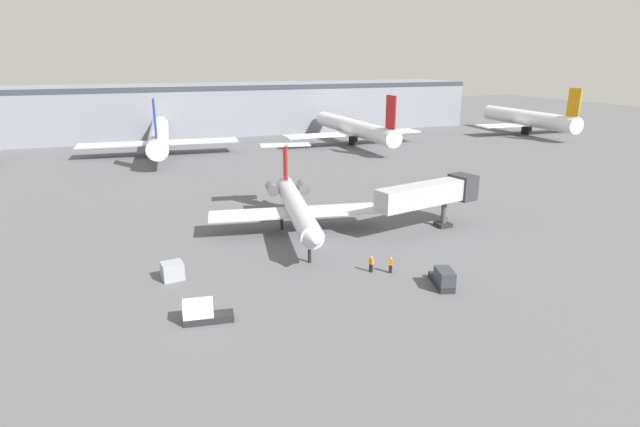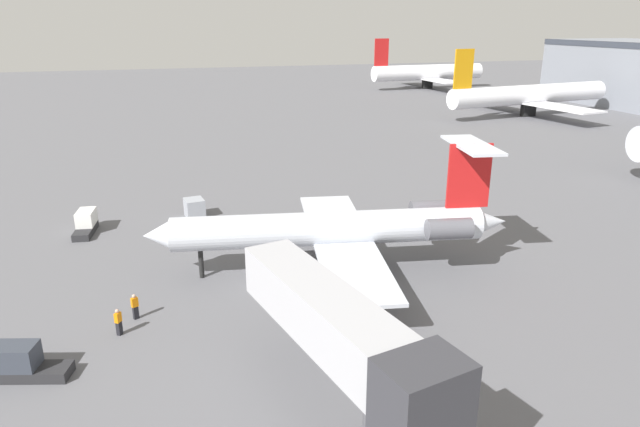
{
  "view_description": "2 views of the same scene",
  "coord_description": "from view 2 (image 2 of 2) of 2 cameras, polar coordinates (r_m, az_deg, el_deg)",
  "views": [
    {
      "loc": [
        -18.59,
        -51.28,
        20.55
      ],
      "look_at": [
        2.42,
        2.92,
        2.87
      ],
      "focal_mm": 28.57,
      "sensor_mm": 36.0,
      "label": 1
    },
    {
      "loc": [
        36.69,
        -7.17,
        17.72
      ],
      "look_at": [
        -2.71,
        4.95,
        3.63
      ],
      "focal_mm": 31.61,
      "sensor_mm": 36.0,
      "label": 2
    }
  ],
  "objects": [
    {
      "name": "parked_airliner_west_mid",
      "position": [
        119.01,
        20.41,
        11.18
      ],
      "size": [
        31.59,
        37.17,
        13.1
      ],
      "color": "white",
      "rests_on": "ground_plane"
    },
    {
      "name": "cargo_container_uld",
      "position": [
        54.94,
        -12.59,
        0.55
      ],
      "size": [
        2.2,
        1.94,
        1.75
      ],
      "color": "#999EA8",
      "rests_on": "ground_plane"
    },
    {
      "name": "ground_crew_marshaller",
      "position": [
        36.0,
        -19.73,
        -10.28
      ],
      "size": [
        0.48,
        0.44,
        1.69
      ],
      "color": "black",
      "rests_on": "ground_plane"
    },
    {
      "name": "regional_jet",
      "position": [
        41.19,
        2.26,
        -1.35
      ],
      "size": [
        21.45,
        26.7,
        9.43
      ],
      "color": "silver",
      "rests_on": "ground_plane"
    },
    {
      "name": "baggage_tug_lead",
      "position": [
        53.81,
        -22.61,
        -0.92
      ],
      "size": [
        4.16,
        1.96,
        1.9
      ],
      "color": "#262628",
      "rests_on": "ground_plane"
    },
    {
      "name": "parked_airliner_west_end",
      "position": [
        162.42,
        10.81,
        13.83
      ],
      "size": [
        27.85,
        32.98,
        13.48
      ],
      "color": "white",
      "rests_on": "ground_plane"
    },
    {
      "name": "baggage_tug_trailing",
      "position": [
        34.12,
        -27.98,
        -13.24
      ],
      "size": [
        2.47,
        4.23,
        1.9
      ],
      "color": "#262628",
      "rests_on": "ground_plane"
    },
    {
      "name": "ground_crew_loader",
      "position": [
        37.44,
        -18.22,
        -8.92
      ],
      "size": [
        0.41,
        0.47,
        1.69
      ],
      "color": "black",
      "rests_on": "ground_plane"
    },
    {
      "name": "jet_bridge",
      "position": [
        25.22,
        2.67,
        -12.28
      ],
      "size": [
        15.11,
        5.93,
        6.39
      ],
      "color": "#ADADB2",
      "rests_on": "ground_plane"
    },
    {
      "name": "ground_plane",
      "position": [
        41.39,
        -5.49,
        -6.64
      ],
      "size": [
        400.0,
        400.0,
        0.1
      ],
      "primitive_type": "cube",
      "color": "#5B5B60"
    }
  ]
}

